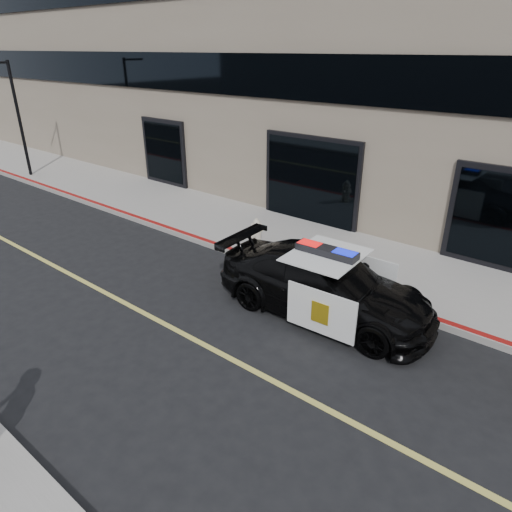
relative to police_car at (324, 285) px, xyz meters
The scene contains 6 objects.
ground 3.44m from the police_car, 132.36° to the right, with size 120.00×120.00×0.00m, color black.
sidewalk_n 3.63m from the police_car, 129.39° to the left, with size 60.00×3.50×0.15m, color gray.
building_n 9.87m from the police_car, 105.81° to the left, with size 60.00×7.00×12.00m, color #756856.
police_car is the anchor object (origin of this frame).
fire_hydrant 3.74m from the police_car, 151.94° to the left, with size 0.36×0.50×0.79m.
street_light 16.31m from the police_car, behind, with size 0.13×1.19×4.70m.
Camera 1 is at (6.54, -5.10, 5.32)m, focal length 32.00 mm.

